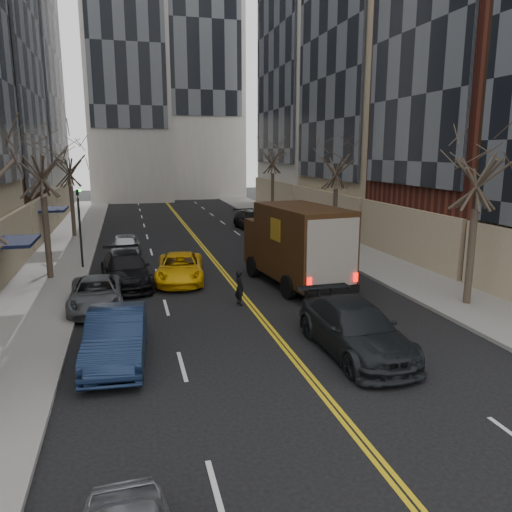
{
  "coord_description": "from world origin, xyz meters",
  "views": [
    {
      "loc": [
        -4.88,
        -6.29,
        6.46
      ],
      "look_at": [
        0.15,
        13.08,
        2.2
      ],
      "focal_mm": 35.0,
      "sensor_mm": 36.0,
      "label": 1
    }
  ],
  "objects_px": {
    "observer_sedan": "(355,329)",
    "taxi": "(180,268)",
    "pedestrian": "(240,288)",
    "ups_truck": "(296,246)"
  },
  "relations": [
    {
      "from": "taxi",
      "to": "observer_sedan",
      "type": "bearing_deg",
      "value": -59.19
    },
    {
      "from": "ups_truck",
      "to": "taxi",
      "type": "bearing_deg",
      "value": 150.49
    },
    {
      "from": "ups_truck",
      "to": "taxi",
      "type": "height_order",
      "value": "ups_truck"
    },
    {
      "from": "observer_sedan",
      "to": "taxi",
      "type": "height_order",
      "value": "observer_sedan"
    },
    {
      "from": "ups_truck",
      "to": "pedestrian",
      "type": "relative_size",
      "value": 4.91
    },
    {
      "from": "ups_truck",
      "to": "pedestrian",
      "type": "distance_m",
      "value": 4.27
    },
    {
      "from": "taxi",
      "to": "pedestrian",
      "type": "bearing_deg",
      "value": -58.41
    },
    {
      "from": "ups_truck",
      "to": "pedestrian",
      "type": "bearing_deg",
      "value": -152.17
    },
    {
      "from": "observer_sedan",
      "to": "pedestrian",
      "type": "relative_size",
      "value": 3.74
    },
    {
      "from": "pedestrian",
      "to": "ups_truck",
      "type": "bearing_deg",
      "value": -67.85
    }
  ]
}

